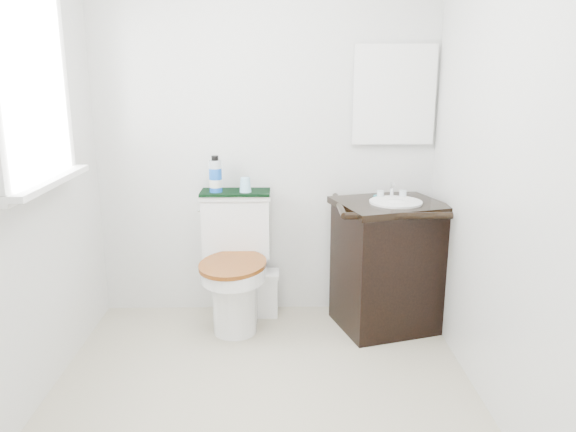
{
  "coord_description": "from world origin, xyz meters",
  "views": [
    {
      "loc": [
        0.09,
        -2.43,
        1.6
      ],
      "look_at": [
        0.14,
        0.75,
        0.77
      ],
      "focal_mm": 35.0,
      "sensor_mm": 36.0,
      "label": 1
    }
  ],
  "objects_px": {
    "trash_bin": "(263,293)",
    "mouthwash_bottle": "(215,175)",
    "vanity": "(387,262)",
    "cup": "(245,185)",
    "toilet": "(236,269)"
  },
  "relations": [
    {
      "from": "trash_bin",
      "to": "mouthwash_bottle",
      "type": "bearing_deg",
      "value": -177.25
    },
    {
      "from": "vanity",
      "to": "trash_bin",
      "type": "height_order",
      "value": "vanity"
    },
    {
      "from": "trash_bin",
      "to": "cup",
      "type": "xyz_separation_m",
      "value": [
        -0.11,
        -0.02,
        0.74
      ]
    },
    {
      "from": "trash_bin",
      "to": "vanity",
      "type": "bearing_deg",
      "value": -12.53
    },
    {
      "from": "toilet",
      "to": "trash_bin",
      "type": "distance_m",
      "value": 0.29
    },
    {
      "from": "toilet",
      "to": "cup",
      "type": "relative_size",
      "value": 8.93
    },
    {
      "from": "vanity",
      "to": "toilet",
      "type": "bearing_deg",
      "value": 176.29
    },
    {
      "from": "cup",
      "to": "vanity",
      "type": "bearing_deg",
      "value": -9.65
    },
    {
      "from": "cup",
      "to": "trash_bin",
      "type": "bearing_deg",
      "value": 12.43
    },
    {
      "from": "cup",
      "to": "toilet",
      "type": "bearing_deg",
      "value": -126.78
    },
    {
      "from": "toilet",
      "to": "trash_bin",
      "type": "relative_size",
      "value": 2.74
    },
    {
      "from": "vanity",
      "to": "trash_bin",
      "type": "xyz_separation_m",
      "value": [
        -0.79,
        0.18,
        -0.28
      ]
    },
    {
      "from": "cup",
      "to": "mouthwash_bottle",
      "type": "bearing_deg",
      "value": 177.22
    },
    {
      "from": "trash_bin",
      "to": "mouthwash_bottle",
      "type": "relative_size",
      "value": 1.32
    },
    {
      "from": "trash_bin",
      "to": "cup",
      "type": "bearing_deg",
      "value": -167.57
    }
  ]
}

